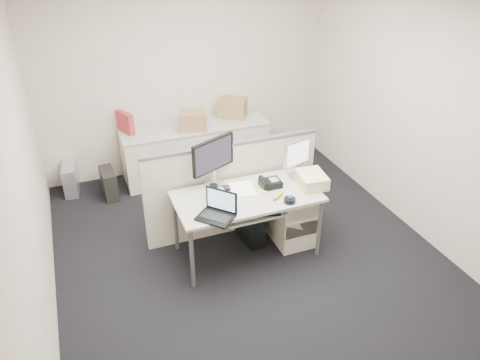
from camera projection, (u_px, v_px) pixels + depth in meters
name	position (u px, v px, depth m)	size (l,w,h in m)	color
floor	(246.00, 252.00, 5.18)	(4.00, 4.50, 0.01)	black
wall_back	(185.00, 75.00, 6.33)	(4.00, 0.02, 2.70)	beige
wall_front	(393.00, 295.00, 2.68)	(4.00, 0.02, 2.70)	beige
wall_left	(24.00, 177.00, 3.88)	(0.02, 4.50, 2.70)	beige
wall_right	(416.00, 113.00, 5.13)	(0.02, 4.50, 2.70)	beige
desk	(247.00, 201.00, 4.85)	(1.50, 0.75, 0.73)	#B3AFA7
keyboard_tray	(253.00, 213.00, 4.72)	(0.62, 0.32, 0.02)	#B3AFA7
drawer_pedestal	(291.00, 214.00, 5.23)	(0.40, 0.55, 0.65)	beige
cubicle_partition	(232.00, 189.00, 5.26)	(2.00, 0.06, 1.10)	beige
back_counter	(196.00, 150.00, 6.56)	(2.00, 0.60, 0.72)	beige
monitor_main	(213.00, 163.00, 4.86)	(0.54, 0.21, 0.54)	black
monitor_small	(297.00, 159.00, 5.06)	(0.35, 0.17, 0.43)	#B7B7BC
laptop	(215.00, 207.00, 4.39)	(0.33, 0.25, 0.25)	black
trackball	(290.00, 200.00, 4.69)	(0.12, 0.12, 0.05)	black
desk_phone	(270.00, 183.00, 4.96)	(0.22, 0.18, 0.07)	black
paper_stack	(242.00, 189.00, 4.91)	(0.25, 0.31, 0.01)	white
sticky_pad	(263.00, 191.00, 4.87)	(0.09, 0.09, 0.01)	yellow
travel_mug	(214.00, 193.00, 4.68)	(0.08, 0.08, 0.17)	black
banana	(278.00, 195.00, 4.77)	(0.19, 0.05, 0.04)	gold
cellphone	(227.00, 188.00, 4.93)	(0.05, 0.10, 0.01)	black
manila_folders	(312.00, 179.00, 4.97)	(0.27, 0.35, 0.13)	#F5E59D
keyboard	(260.00, 212.00, 4.70)	(0.41, 0.15, 0.02)	black
pc_tower_desk	(250.00, 224.00, 5.27)	(0.18, 0.45, 0.42)	black
pc_tower_spare_dark	(109.00, 183.00, 6.10)	(0.16, 0.40, 0.38)	black
pc_tower_spare_silver	(71.00, 179.00, 6.19)	(0.17, 0.42, 0.39)	#B7B7BC
cardboard_box_left	(193.00, 121.00, 6.20)	(0.36, 0.27, 0.27)	olive
cardboard_box_right	(232.00, 108.00, 6.60)	(0.38, 0.30, 0.27)	olive
red_binder	(125.00, 123.00, 6.11)	(0.07, 0.32, 0.30)	#A62831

